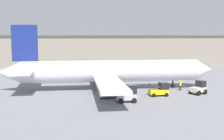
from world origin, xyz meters
TOP-DOWN VIEW (x-y plane):
  - ground_plane at (0.00, 0.00)m, footprint 400.00×400.00m
  - terminal_building at (5.66, 45.07)m, footprint 86.46×18.15m
  - airplane at (-0.95, 0.06)m, footprint 38.39×33.00m
  - ground_crew_worker at (11.49, -3.24)m, footprint 0.39×0.39m
  - baggage_tug at (0.43, -9.99)m, footprint 2.80×1.93m
  - belt_loader_truck at (6.40, -6.79)m, footprint 3.02×1.90m
  - pushback_tug at (13.11, -6.69)m, footprint 3.04×2.71m

SIDE VIEW (x-z plane):
  - ground_plane at x=0.00m, z-range 0.00..0.00m
  - ground_crew_worker at x=11.49m, z-range 0.06..1.84m
  - belt_loader_truck at x=6.40m, z-range -0.07..2.05m
  - pushback_tug at x=13.11m, z-range -0.10..2.09m
  - baggage_tug at x=0.43m, z-range -0.14..2.34m
  - airplane at x=-0.95m, z-range -2.43..8.82m
  - terminal_building at x=5.66m, z-range 0.01..9.69m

